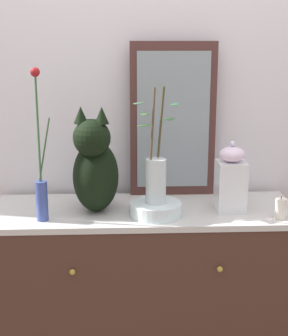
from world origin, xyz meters
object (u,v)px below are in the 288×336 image
(cat_sitting, at_px, (95,168))
(vase_glass_clear, at_px, (156,175))
(candle_pillar, at_px, (281,209))
(sideboard, at_px, (144,293))
(mirror_leaning, at_px, (173,120))
(jar_lidded_porcelain, at_px, (231,180))
(vase_slim_green, at_px, (41,183))
(bowl_porcelain, at_px, (156,209))

(cat_sitting, height_order, vase_glass_clear, vase_glass_clear)
(candle_pillar, bearing_deg, sideboard, 164.76)
(mirror_leaning, height_order, cat_sitting, mirror_leaning)
(mirror_leaning, relative_size, cat_sitting, 1.46)
(sideboard, height_order, jar_lidded_porcelain, jar_lidded_porcelain)
(vase_glass_clear, xyz_separation_m, jar_lidded_porcelain, (0.32, 0.05, -0.04))
(mirror_leaning, height_order, candle_pillar, mirror_leaning)
(vase_slim_green, distance_m, jar_lidded_porcelain, 0.78)
(sideboard, xyz_separation_m, vase_slim_green, (-0.41, -0.13, 0.56))
(bowl_porcelain, bearing_deg, jar_lidded_porcelain, 9.43)
(mirror_leaning, xyz_separation_m, bowl_porcelain, (-0.10, -0.30, -0.32))
(mirror_leaning, xyz_separation_m, vase_slim_green, (-0.55, -0.33, -0.20))
(mirror_leaning, height_order, vase_slim_green, mirror_leaning)
(jar_lidded_porcelain, distance_m, candle_pillar, 0.23)
(sideboard, xyz_separation_m, jar_lidded_porcelain, (0.36, -0.04, 0.54))
(mirror_leaning, relative_size, bowl_porcelain, 3.29)
(mirror_leaning, distance_m, vase_glass_clear, 0.36)
(sideboard, distance_m, vase_slim_green, 0.71)
(jar_lidded_porcelain, bearing_deg, bowl_porcelain, -170.57)
(bowl_porcelain, bearing_deg, mirror_leaning, 71.94)
(cat_sitting, xyz_separation_m, candle_pillar, (0.75, -0.12, -0.15))
(vase_glass_clear, height_order, jar_lidded_porcelain, vase_glass_clear)
(candle_pillar, bearing_deg, bowl_porcelain, 173.48)
(vase_slim_green, xyz_separation_m, bowl_porcelain, (0.46, 0.03, -0.13))
(cat_sitting, height_order, jar_lidded_porcelain, cat_sitting)
(jar_lidded_porcelain, bearing_deg, sideboard, 173.98)
(sideboard, xyz_separation_m, candle_pillar, (0.55, -0.15, 0.45))
(mirror_leaning, xyz_separation_m, vase_glass_clear, (-0.10, -0.29, -0.18))
(mirror_leaning, xyz_separation_m, cat_sitting, (-0.35, -0.23, -0.16))
(bowl_porcelain, bearing_deg, vase_glass_clear, 101.19)
(sideboard, bearing_deg, cat_sitting, -172.98)
(vase_slim_green, relative_size, bowl_porcelain, 2.83)
(jar_lidded_porcelain, bearing_deg, cat_sitting, 178.66)
(cat_sitting, xyz_separation_m, jar_lidded_porcelain, (0.57, -0.01, -0.06))
(vase_slim_green, relative_size, jar_lidded_porcelain, 2.01)
(vase_glass_clear, bearing_deg, vase_slim_green, -175.58)
(mirror_leaning, distance_m, cat_sitting, 0.44)
(jar_lidded_porcelain, relative_size, candle_pillar, 3.17)
(cat_sitting, height_order, vase_slim_green, vase_slim_green)
(sideboard, relative_size, candle_pillar, 13.89)
(mirror_leaning, bearing_deg, vase_slim_green, -149.20)
(bowl_porcelain, bearing_deg, sideboard, 115.83)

